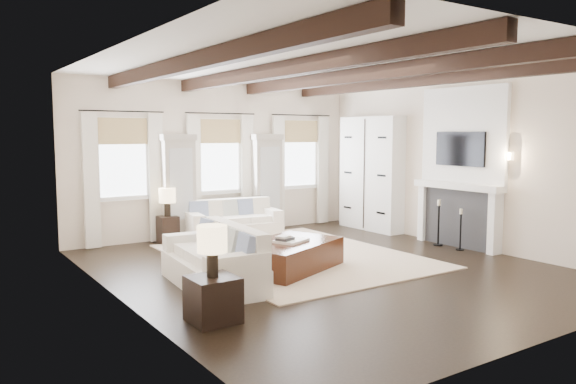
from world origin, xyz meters
TOP-DOWN VIEW (x-y plane):
  - ground at (0.00, 0.00)m, footprint 7.50×7.50m
  - room_shell at (0.75, 0.90)m, footprint 6.54×7.54m
  - area_rug at (0.06, 1.01)m, footprint 3.57×4.53m
  - sofa_back at (-0.06, 3.03)m, footprint 1.97×1.12m
  - sofa_left at (-1.90, 0.06)m, footprint 1.07×2.05m
  - ottoman at (-0.58, 0.25)m, footprint 2.01×1.66m
  - tray at (-0.53, 0.22)m, footprint 0.61×0.54m
  - book_lower at (-0.65, 0.22)m, footprint 0.32×0.29m
  - book_upper at (-0.68, 0.22)m, footprint 0.27×0.24m
  - side_table_front at (-2.63, -1.29)m, footprint 0.52×0.52m
  - lamp_front at (-2.63, -1.29)m, footprint 0.34×0.34m
  - side_table_back at (-1.32, 3.35)m, footprint 0.36×0.36m
  - lamp_back at (-1.32, 3.35)m, footprint 0.32×0.32m
  - candlestick_near at (2.90, -0.25)m, footprint 0.16×0.16m
  - candlestick_far at (2.90, 0.27)m, footprint 0.18×0.18m

SIDE VIEW (x-z plane):
  - ground at x=0.00m, z-range 0.00..0.00m
  - area_rug at x=0.06m, z-range 0.00..0.02m
  - ottoman at x=-0.58m, z-range 0.00..0.45m
  - side_table_front at x=-2.63m, z-range 0.00..0.52m
  - side_table_back at x=-1.32m, z-range 0.00..0.53m
  - candlestick_near at x=2.90m, z-range -0.07..0.70m
  - sofa_back at x=-0.06m, z-range -0.08..0.72m
  - sofa_left at x=-1.90m, z-range -0.09..0.76m
  - candlestick_far at x=2.90m, z-range -0.08..0.81m
  - tray at x=-0.53m, z-range 0.45..0.49m
  - book_lower at x=-0.65m, z-range 0.49..0.53m
  - book_upper at x=-0.68m, z-range 0.53..0.56m
  - lamp_back at x=-1.32m, z-range 0.63..1.18m
  - lamp_front at x=-2.63m, z-range 0.63..1.22m
  - room_shell at x=0.75m, z-range 0.28..3.50m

